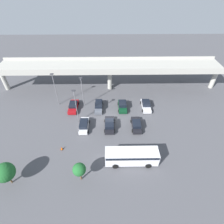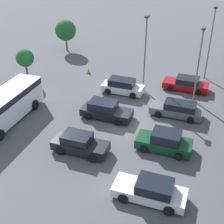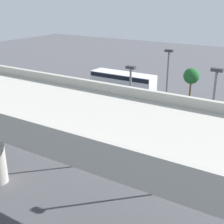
# 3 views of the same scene
# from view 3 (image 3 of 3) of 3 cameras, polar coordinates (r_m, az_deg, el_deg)

# --- Properties ---
(ground_plane) EXTENTS (118.35, 118.35, 0.00)m
(ground_plane) POSITION_cam_3_polar(r_m,az_deg,el_deg) (32.10, -1.94, -2.05)
(ground_plane) COLOR #4C4C51
(parked_car_0) EXTENTS (2.13, 4.86, 1.41)m
(parked_car_0) POSITION_cam_3_polar(r_m,az_deg,el_deg) (24.78, 9.20, -7.76)
(parked_car_0) COLOR maroon
(parked_car_0) RESTS_ON ground_plane
(parked_car_1) EXTENTS (1.99, 4.48, 1.61)m
(parked_car_1) POSITION_cam_3_polar(r_m,az_deg,el_deg) (31.14, 8.57, -1.46)
(parked_car_1) COLOR silver
(parked_car_1) RESTS_ON ground_plane
(parked_car_2) EXTENTS (1.97, 4.87, 1.47)m
(parked_car_2) POSITION_cam_3_polar(r_m,az_deg,el_deg) (27.28, -2.27, -4.65)
(parked_car_2) COLOR #515660
(parked_car_2) RESTS_ON ground_plane
(parked_car_3) EXTENTS (2.15, 4.76, 1.62)m
(parked_car_3) POSITION_cam_3_polar(r_m,az_deg,el_deg) (33.37, 0.29, 0.25)
(parked_car_3) COLOR black
(parked_car_3) RESTS_ON ground_plane
(parked_car_4) EXTENTS (2.11, 4.41, 1.67)m
(parked_car_4) POSITION_cam_3_polar(r_m,az_deg,el_deg) (30.55, -10.80, -2.06)
(parked_car_4) COLOR #0C381E
(parked_car_4) RESTS_ON ground_plane
(parked_car_5) EXTENTS (2.03, 4.49, 1.55)m
(parked_car_5) POSITION_cam_3_polar(r_m,az_deg,el_deg) (36.53, -7.03, 1.86)
(parked_car_5) COLOR black
(parked_car_5) RESTS_ON ground_plane
(parked_car_6) EXTENTS (2.11, 4.82, 1.52)m
(parked_car_6) POSITION_cam_3_polar(r_m,az_deg,el_deg) (34.25, -17.89, -0.33)
(parked_car_6) COLOR silver
(parked_car_6) RESTS_ON ground_plane
(shuttle_bus) EXTENTS (8.85, 2.73, 2.75)m
(shuttle_bus) POSITION_cam_3_polar(r_m,az_deg,el_deg) (41.69, 2.00, 5.66)
(shuttle_bus) COLOR silver
(shuttle_bus) RESTS_ON ground_plane
(lamp_post_near_aisle) EXTENTS (0.70, 0.35, 8.27)m
(lamp_post_near_aisle) POSITION_cam_3_polar(r_m,az_deg,el_deg) (20.55, 17.63, -1.79)
(lamp_post_near_aisle) COLOR slate
(lamp_post_near_aisle) RESTS_ON ground_plane
(lamp_post_mid_lot) EXTENTS (0.70, 0.35, 7.61)m
(lamp_post_mid_lot) POSITION_cam_3_polar(r_m,az_deg,el_deg) (23.24, 3.31, 0.85)
(lamp_post_mid_lot) COLOR slate
(lamp_post_mid_lot) RESTS_ON ground_plane
(lamp_post_by_overpass) EXTENTS (0.70, 0.35, 8.09)m
(lamp_post_by_overpass) POSITION_cam_3_polar(r_m,az_deg,el_deg) (27.67, 9.99, 4.32)
(lamp_post_by_overpass) COLOR slate
(lamp_post_by_overpass) RESTS_ON ground_plane
(tree_front_centre) EXTENTS (2.03, 2.03, 3.81)m
(tree_front_centre) POSITION_cam_3_polar(r_m,az_deg,el_deg) (40.94, 14.31, 6.37)
(tree_front_centre) COLOR brown
(tree_front_centre) RESTS_ON ground_plane
(traffic_cone) EXTENTS (0.44, 0.44, 0.70)m
(traffic_cone) POSITION_cam_3_polar(r_m,az_deg,el_deg) (35.16, 17.48, -0.41)
(traffic_cone) COLOR black
(traffic_cone) RESTS_ON ground_plane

